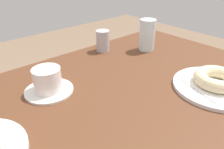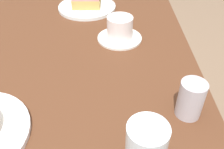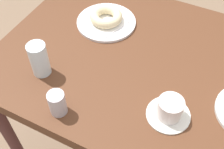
{
  "view_description": "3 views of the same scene",
  "coord_description": "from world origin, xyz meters",
  "px_view_note": "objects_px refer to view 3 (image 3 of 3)",
  "views": [
    {
      "loc": [
        0.35,
        0.32,
        1.1
      ],
      "look_at": [
        -0.01,
        -0.09,
        0.8
      ],
      "focal_mm": 34.77,
      "sensor_mm": 36.0,
      "label": 1
    },
    {
      "loc": [
        -0.51,
        -0.16,
        1.16
      ],
      "look_at": [
        -0.07,
        -0.16,
        0.8
      ],
      "focal_mm": 39.86,
      "sensor_mm": 36.0,
      "label": 2
    },
    {
      "loc": [
        0.2,
        -0.67,
        1.51
      ],
      "look_at": [
        -0.07,
        -0.14,
        0.81
      ],
      "focal_mm": 45.67,
      "sensor_mm": 36.0,
      "label": 3
    }
  ],
  "objects_px": {
    "coffee_cup": "(170,110)",
    "sugar_jar": "(57,103)",
    "water_glass": "(39,59)",
    "donut_sugar_ring": "(106,17)",
    "plate_sugar_ring": "(106,22)"
  },
  "relations": [
    {
      "from": "plate_sugar_ring",
      "to": "coffee_cup",
      "type": "bearing_deg",
      "value": -39.3
    },
    {
      "from": "coffee_cup",
      "to": "water_glass",
      "type": "bearing_deg",
      "value": -176.62
    },
    {
      "from": "plate_sugar_ring",
      "to": "donut_sugar_ring",
      "type": "relative_size",
      "value": 1.83
    },
    {
      "from": "plate_sugar_ring",
      "to": "water_glass",
      "type": "bearing_deg",
      "value": -103.43
    },
    {
      "from": "donut_sugar_ring",
      "to": "coffee_cup",
      "type": "height_order",
      "value": "coffee_cup"
    },
    {
      "from": "plate_sugar_ring",
      "to": "donut_sugar_ring",
      "type": "bearing_deg",
      "value": 0.0
    },
    {
      "from": "donut_sugar_ring",
      "to": "sugar_jar",
      "type": "bearing_deg",
      "value": -81.97
    },
    {
      "from": "sugar_jar",
      "to": "water_glass",
      "type": "bearing_deg",
      "value": 142.15
    },
    {
      "from": "coffee_cup",
      "to": "sugar_jar",
      "type": "height_order",
      "value": "sugar_jar"
    },
    {
      "from": "sugar_jar",
      "to": "donut_sugar_ring",
      "type": "bearing_deg",
      "value": 98.03
    },
    {
      "from": "donut_sugar_ring",
      "to": "plate_sugar_ring",
      "type": "bearing_deg",
      "value": 0.0
    },
    {
      "from": "water_glass",
      "to": "sugar_jar",
      "type": "bearing_deg",
      "value": -37.85
    },
    {
      "from": "water_glass",
      "to": "sugar_jar",
      "type": "relative_size",
      "value": 1.49
    },
    {
      "from": "plate_sugar_ring",
      "to": "donut_sugar_ring",
      "type": "height_order",
      "value": "donut_sugar_ring"
    },
    {
      "from": "coffee_cup",
      "to": "sugar_jar",
      "type": "distance_m",
      "value": 0.33
    }
  ]
}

